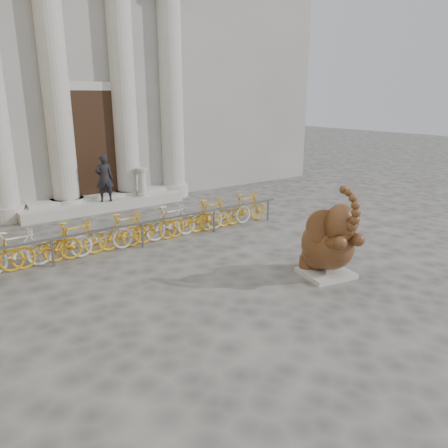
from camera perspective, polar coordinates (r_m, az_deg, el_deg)
ground at (r=9.05m, az=7.12°, el=-10.11°), size 80.00×80.00×0.00m
classical_building at (r=21.61m, az=-22.31°, el=20.49°), size 22.00×10.70×12.00m
entrance_steps at (r=16.69m, az=-15.40°, el=2.52°), size 6.00×1.20×0.36m
elephant_statue at (r=10.21m, az=13.55°, el=-2.48°), size 1.44×1.71×2.19m
bike_rack at (r=12.33m, az=-11.21°, el=-0.51°), size 9.57×0.53×1.00m
pedestrian at (r=16.15m, az=-15.36°, el=5.78°), size 0.69×0.54×1.69m
balustrade_post at (r=16.82m, az=-10.66°, el=5.28°), size 0.44×0.44×1.07m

